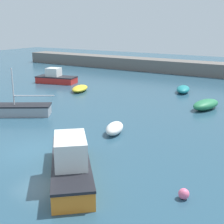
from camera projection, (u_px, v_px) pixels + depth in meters
The scene contains 10 objects.
ground_plane at pixel (33, 153), 18.04m from camera, with size 120.00×120.00×0.20m, color #284C60.
harbor_breakwater at pixel (202, 69), 44.47m from camera, with size 64.16×3.54×1.82m, color #66605B.
fishing_dinghy_green at pixel (115, 128), 20.80m from camera, with size 1.64×2.41×0.72m.
motorboat_grey_hull at pixel (56, 78), 38.56m from camera, with size 5.28×3.19×1.84m.
rowboat_blue_near at pixel (80, 88), 33.86m from camera, with size 2.46×3.44×0.60m.
motorboat_with_cabin at pixel (71, 163), 14.63m from camera, with size 5.46×5.89×2.20m.
sailboat_twin_hulled at pixel (15, 110), 24.93m from camera, with size 5.62×4.40×3.79m.
rowboat_white_midwater at pixel (206, 104), 26.67m from camera, with size 2.20×3.51×0.84m.
open_tender_yellow at pixel (183, 89), 33.15m from camera, with size 2.02×3.12×0.73m.
mooring_buoy_pink at pixel (184, 194), 13.03m from camera, with size 0.47×0.47×0.47m, color #EA668C.
Camera 1 is at (12.75, -11.72, 7.09)m, focal length 50.00 mm.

